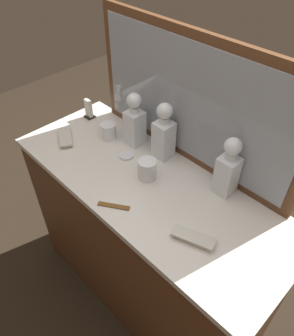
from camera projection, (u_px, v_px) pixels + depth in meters
The scene contains 13 objects.
ground_plane at pixel (147, 287), 2.11m from camera, with size 6.00×6.00×0.00m, color #2D2319.
dresser at pixel (147, 243), 1.79m from camera, with size 1.40×0.55×0.95m.
dresser_mirror at pixel (190, 101), 1.40m from camera, with size 1.10×0.03×0.60m.
crystal_decanter_far_right at pixel (135, 124), 1.61m from camera, with size 0.08×0.08×0.28m.
crystal_decanter_center at pixel (164, 136), 1.53m from camera, with size 0.08×0.08×0.29m.
crystal_decanter_right at pixel (227, 171), 1.35m from camera, with size 0.08×0.08×0.28m.
crystal_tumbler_far_left at pixel (109, 132), 1.69m from camera, with size 0.08×0.08×0.08m.
crystal_tumbler_front at pixel (147, 170), 1.46m from camera, with size 0.08×0.08×0.10m.
silver_brush_right at pixel (66, 138), 1.69m from camera, with size 0.17×0.13×0.02m.
silver_brush_left at pixel (193, 238), 1.23m from camera, with size 0.17×0.11×0.02m.
porcelain_dish at pixel (126, 156), 1.60m from camera, with size 0.07×0.07×0.01m.
tortoiseshell_comb at pixel (114, 206), 1.36m from camera, with size 0.13×0.09×0.01m.
napkin_holder at pixel (89, 110), 1.83m from camera, with size 0.05×0.05×0.11m.
Camera 1 is at (0.76, -0.73, 1.98)m, focal length 35.13 mm.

